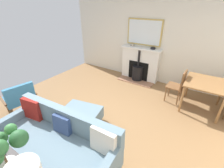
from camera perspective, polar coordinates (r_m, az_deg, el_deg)
The scene contains 13 objects.
ground_plane at distance 3.60m, azimuth -6.49°, elevation -13.99°, with size 5.65×5.54×0.01m, color olive.
wall_left at distance 5.27m, azimuth 12.95°, elevation 15.48°, with size 0.12×5.54×2.63m, color beige.
fireplace at distance 5.34m, azimuth 10.12°, elevation 6.68°, with size 0.61×1.33×1.10m.
mirror_over_mantel at distance 5.18m, azimuth 11.78°, elevation 18.20°, with size 0.04×1.12×0.80m.
mantel_bowl_near at distance 5.32m, azimuth 7.46°, elevation 14.04°, with size 0.12×0.12×0.05m.
mantel_bowl_far at distance 5.06m, azimuth 14.89°, elevation 12.66°, with size 0.15×0.15×0.05m.
sofa at distance 2.85m, azimuth -19.85°, elevation -19.91°, with size 1.02×2.15×0.84m.
ottoman at distance 3.49m, azimuth -11.18°, elevation -11.09°, with size 0.74×0.90×0.36m.
armchair_accent at distance 4.19m, azimuth -30.96°, elevation -4.11°, with size 0.77×0.69×0.80m.
console_table at distance 2.44m, azimuth -35.96°, elevation -23.58°, with size 0.39×1.94×0.76m.
potted_plant at distance 1.91m, azimuth -35.41°, elevation -19.31°, with size 0.41×0.47×0.61m.
dining_table at distance 4.26m, azimuth 31.20°, elevation -0.62°, with size 0.95×0.88×0.74m.
dining_chair_near_fireplace at distance 4.33m, azimuth 23.47°, elevation -0.08°, with size 0.42×0.42×0.90m.
Camera 1 is at (2.02, 1.77, 2.39)m, focal length 24.77 mm.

